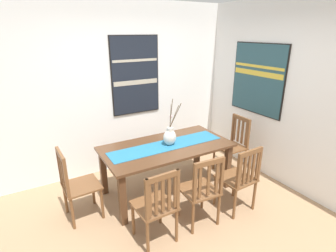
% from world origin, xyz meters
% --- Properties ---
extents(ground_plane, '(6.40, 6.40, 0.03)m').
position_xyz_m(ground_plane, '(0.00, 0.00, -0.01)').
color(ground_plane, '#A37F5B').
extents(wall_back, '(6.40, 0.12, 2.70)m').
position_xyz_m(wall_back, '(0.00, 1.86, 1.35)').
color(wall_back, white).
rests_on(wall_back, ground_plane).
extents(wall_side, '(0.12, 6.40, 2.70)m').
position_xyz_m(wall_side, '(1.86, 0.00, 1.35)').
color(wall_side, white).
rests_on(wall_side, ground_plane).
extents(dining_table, '(1.81, 0.92, 0.72)m').
position_xyz_m(dining_table, '(0.16, 0.76, 0.62)').
color(dining_table, '#51331E').
rests_on(dining_table, ground_plane).
extents(table_runner, '(1.66, 0.36, 0.01)m').
position_xyz_m(table_runner, '(0.16, 0.76, 0.72)').
color(table_runner, '#236B93').
rests_on(table_runner, dining_table).
extents(centerpiece_vase, '(0.22, 0.19, 0.68)m').
position_xyz_m(centerpiece_vase, '(0.21, 0.76, 0.85)').
color(centerpiece_vase, silver).
rests_on(centerpiece_vase, dining_table).
extents(chair_0, '(0.45, 0.45, 0.92)m').
position_xyz_m(chair_0, '(0.15, -0.07, 0.47)').
color(chair_0, brown).
rests_on(chair_0, ground_plane).
extents(chair_1, '(0.44, 0.44, 0.94)m').
position_xyz_m(chair_1, '(-1.10, 0.78, 0.48)').
color(chair_1, brown).
rests_on(chair_1, ground_plane).
extents(chair_2, '(0.44, 0.44, 0.91)m').
position_xyz_m(chair_2, '(0.74, -0.10, 0.48)').
color(chair_2, brown).
rests_on(chair_2, ground_plane).
extents(chair_3, '(0.43, 0.43, 0.92)m').
position_xyz_m(chair_3, '(-0.44, -0.08, 0.48)').
color(chair_3, brown).
rests_on(chair_3, ground_plane).
extents(chair_4, '(0.43, 0.43, 0.93)m').
position_xyz_m(chair_4, '(1.41, 0.73, 0.48)').
color(chair_4, brown).
rests_on(chair_4, ground_plane).
extents(painting_on_back_wall, '(0.82, 0.05, 1.25)m').
position_xyz_m(painting_on_back_wall, '(0.16, 1.79, 1.56)').
color(painting_on_back_wall, black).
extents(painting_on_side_wall, '(0.05, 1.02, 1.10)m').
position_xyz_m(painting_on_side_wall, '(1.79, 0.72, 1.52)').
color(painting_on_side_wall, black).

